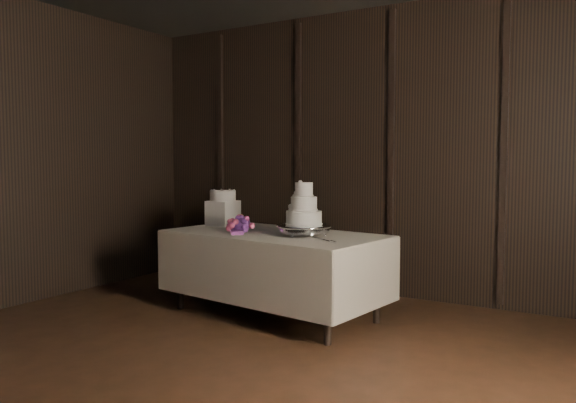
% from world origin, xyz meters
% --- Properties ---
extents(room, '(6.08, 7.08, 3.08)m').
position_xyz_m(room, '(0.00, 0.00, 1.50)').
color(room, black).
rests_on(room, ground).
extents(display_table, '(2.11, 1.30, 0.76)m').
position_xyz_m(display_table, '(-0.64, 2.22, 0.42)').
color(display_table, beige).
rests_on(display_table, ground).
extents(cake_stand, '(0.64, 0.64, 0.09)m').
position_xyz_m(cake_stand, '(-0.32, 2.21, 0.81)').
color(cake_stand, silver).
rests_on(cake_stand, display_table).
extents(wedding_cake, '(0.36, 0.31, 0.37)m').
position_xyz_m(wedding_cake, '(-0.35, 2.20, 1.00)').
color(wedding_cake, white).
rests_on(wedding_cake, cake_stand).
extents(bouquet, '(0.50, 0.50, 0.19)m').
position_xyz_m(bouquet, '(-0.94, 2.12, 0.83)').
color(bouquet, '#D04670').
rests_on(bouquet, display_table).
extents(box_pedestal, '(0.27, 0.27, 0.25)m').
position_xyz_m(box_pedestal, '(-1.40, 2.46, 0.89)').
color(box_pedestal, white).
rests_on(box_pedestal, display_table).
extents(small_cake, '(0.32, 0.32, 0.10)m').
position_xyz_m(small_cake, '(-1.40, 2.46, 1.06)').
color(small_cake, white).
rests_on(small_cake, box_pedestal).
extents(cake_knife, '(0.32, 0.23, 0.01)m').
position_xyz_m(cake_knife, '(-0.04, 2.03, 0.77)').
color(cake_knife, silver).
rests_on(cake_knife, display_table).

